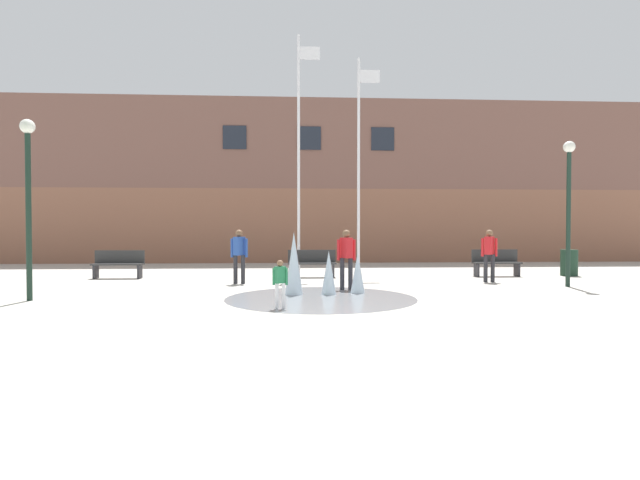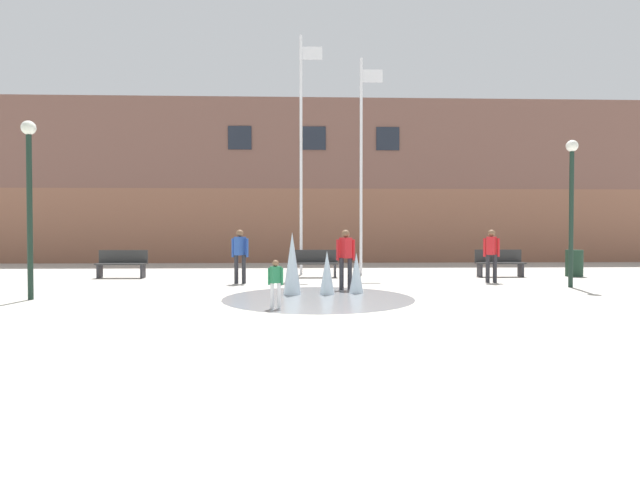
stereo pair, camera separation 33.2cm
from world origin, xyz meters
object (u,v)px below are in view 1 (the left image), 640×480
object	(u,v)px
lamp_post_left_lane	(28,183)
trash_can	(569,263)
flagpole_left	(299,148)
flagpole_right	(359,160)
park_bench_left_of_flagpoles	(312,263)
park_bench_far_left	(118,264)
adult_watching	(346,254)
teen_by_trashcan	(489,251)
park_bench_under_left_flagpole	(496,262)
lamp_post_right_lane	(569,192)
child_in_fountain	(280,280)
adult_in_red	(239,252)

from	to	relation	value
lamp_post_left_lane	trash_can	bearing A→B (deg)	18.22
flagpole_left	flagpole_right	bearing A→B (deg)	0.00
flagpole_left	park_bench_left_of_flagpoles	bearing A→B (deg)	-67.32
park_bench_far_left	adult_watching	world-z (taller)	adult_watching
adult_watching	teen_by_trashcan	bearing A→B (deg)	-97.04
park_bench_far_left	lamp_post_left_lane	size ratio (longest dim) A/B	0.39
park_bench_far_left	trash_can	bearing A→B (deg)	0.03
park_bench_under_left_flagpole	lamp_post_right_lane	size ratio (longest dim) A/B	0.40
lamp_post_right_lane	flagpole_left	bearing A→B (deg)	151.25
child_in_fountain	lamp_post_left_lane	world-z (taller)	lamp_post_left_lane
park_bench_far_left	park_bench_under_left_flagpole	world-z (taller)	same
park_bench_far_left	child_in_fountain	size ratio (longest dim) A/B	1.62
child_in_fountain	lamp_post_right_lane	distance (m)	8.88
trash_can	flagpole_right	bearing A→B (deg)	172.40
park_bench_left_of_flagpoles	flagpole_left	distance (m)	4.09
park_bench_under_left_flagpole	child_in_fountain	world-z (taller)	child_in_fountain
park_bench_under_left_flagpole	adult_watching	world-z (taller)	adult_watching
flagpole_left	lamp_post_left_lane	bearing A→B (deg)	-135.63
park_bench_under_left_flagpole	child_in_fountain	bearing A→B (deg)	-137.75
adult_in_red	flagpole_left	bearing A→B (deg)	-2.59
park_bench_under_left_flagpole	lamp_post_left_lane	bearing A→B (deg)	-158.51
lamp_post_left_lane	park_bench_under_left_flagpole	bearing A→B (deg)	21.49
park_bench_left_of_flagpoles	lamp_post_left_lane	world-z (taller)	lamp_post_left_lane
adult_in_red	child_in_fountain	size ratio (longest dim) A/B	1.61
lamp_post_right_lane	child_in_fountain	bearing A→B (deg)	-156.64
park_bench_left_of_flagpoles	adult_watching	size ratio (longest dim) A/B	1.01
park_bench_far_left	teen_by_trashcan	bearing A→B (deg)	-9.01
teen_by_trashcan	child_in_fountain	distance (m)	7.79
park_bench_under_left_flagpole	adult_in_red	bearing A→B (deg)	-167.80
park_bench_under_left_flagpole	teen_by_trashcan	xyz separation A→B (m)	(-0.98, -1.83, 0.45)
park_bench_left_of_flagpoles	lamp_post_right_lane	size ratio (longest dim) A/B	0.40
adult_watching	adult_in_red	bearing A→B (deg)	35.86
park_bench_left_of_flagpoles	park_bench_under_left_flagpole	xyz separation A→B (m)	(6.27, -0.02, 0.00)
flagpole_left	trash_can	distance (m)	10.12
adult_watching	child_in_fountain	size ratio (longest dim) A/B	1.61
park_bench_far_left	adult_in_red	size ratio (longest dim) A/B	1.01
adult_in_red	lamp_post_right_lane	bearing A→B (deg)	-67.48
park_bench_under_left_flagpole	adult_in_red	xyz separation A→B (m)	(-8.49, -1.84, 0.45)
teen_by_trashcan	trash_can	bearing A→B (deg)	156.98
adult_in_red	flagpole_right	distance (m)	5.75
park_bench_under_left_flagpole	adult_watching	distance (m)	6.49
adult_in_red	flagpole_right	bearing A→B (deg)	-24.18
teen_by_trashcan	flagpole_right	xyz separation A→B (m)	(-3.57, 2.80, 3.11)
park_bench_under_left_flagpole	teen_by_trashcan	distance (m)	2.12
child_in_fountain	flagpole_right	world-z (taller)	flagpole_right
park_bench_left_of_flagpoles	adult_in_red	xyz separation A→B (m)	(-2.22, -1.85, 0.45)
teen_by_trashcan	flagpole_right	bearing A→B (deg)	-88.57
adult_in_red	flagpole_right	world-z (taller)	flagpole_right
trash_can	park_bench_far_left	bearing A→B (deg)	-179.97
flagpole_left	lamp_post_right_lane	xyz separation A→B (m)	(7.42, -4.07, -1.81)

